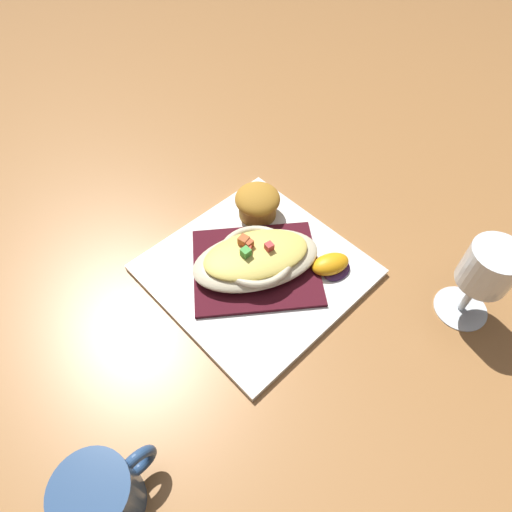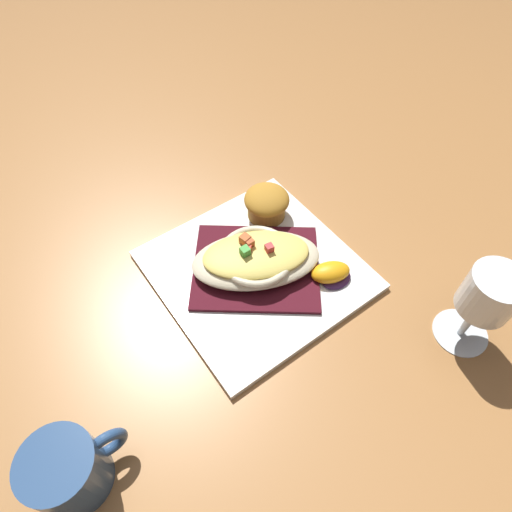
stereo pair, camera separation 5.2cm
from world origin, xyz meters
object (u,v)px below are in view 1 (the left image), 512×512
at_px(gratin_dish, 256,258).
at_px(coffee_mug, 102,497).
at_px(orange_garnish, 331,265).
at_px(muffin, 258,202).
at_px(stemmed_glass, 487,272).
at_px(square_plate, 256,270).

xyz_separation_m(gratin_dish, coffee_mug, (0.05, -0.35, -0.00)).
bearing_deg(orange_garnish, gratin_dish, -145.78).
xyz_separation_m(muffin, orange_garnish, (0.16, -0.03, -0.02)).
bearing_deg(gratin_dish, stemmed_glass, 23.24).
bearing_deg(coffee_mug, orange_garnish, 84.29).
distance_m(gratin_dish, stemmed_glass, 0.31).
height_order(square_plate, gratin_dish, gratin_dish).
xyz_separation_m(muffin, stemmed_glass, (0.34, 0.03, 0.05)).
xyz_separation_m(gratin_dish, stemmed_glass, (0.28, 0.12, 0.06)).
height_order(orange_garnish, coffee_mug, coffee_mug).
distance_m(gratin_dish, muffin, 0.11).
bearing_deg(stemmed_glass, muffin, -175.32).
bearing_deg(muffin, stemmed_glass, 4.68).
xyz_separation_m(square_plate, orange_garnish, (0.09, 0.06, 0.02)).
bearing_deg(square_plate, muffin, 124.42).
relative_size(square_plate, stemmed_glass, 2.13).
bearing_deg(stemmed_glass, gratin_dish, -156.76).
height_order(square_plate, muffin, muffin).
distance_m(muffin, orange_garnish, 0.16).
height_order(gratin_dish, muffin, gratin_dish).
relative_size(square_plate, orange_garnish, 4.16).
bearing_deg(gratin_dish, orange_garnish, 34.22).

